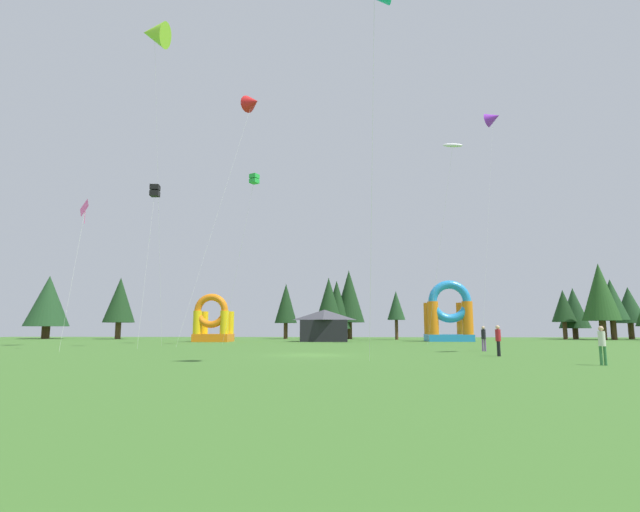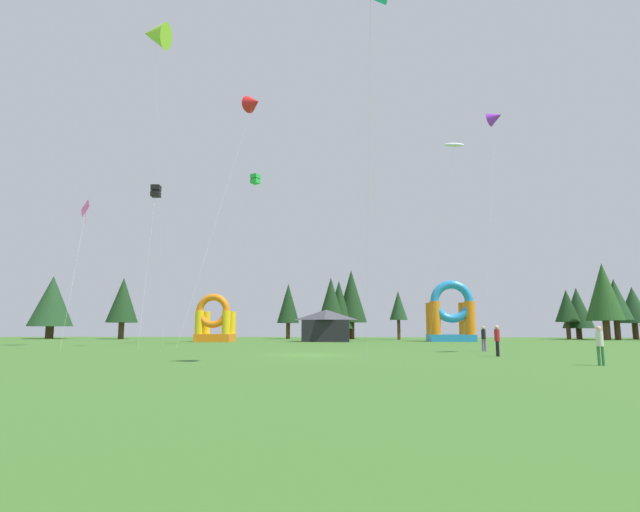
# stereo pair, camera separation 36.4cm
# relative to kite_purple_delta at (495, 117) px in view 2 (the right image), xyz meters

# --- Properties ---
(ground_plane) EXTENTS (120.00, 120.00, 0.00)m
(ground_plane) POSITION_rel_kite_purple_delta_xyz_m (-20.29, -30.53, -27.56)
(ground_plane) COLOR #3D6B28
(kite_purple_delta) EXTENTS (5.16, 6.35, 28.58)m
(kite_purple_delta) POSITION_rel_kite_purple_delta_xyz_m (0.00, 0.00, 0.00)
(kite_purple_delta) COLOR purple
(kite_purple_delta) RESTS_ON ground_plane
(kite_pink_diamond) EXTENTS (1.12, 3.08, 10.99)m
(kite_pink_diamond) POSITION_rel_kite_purple_delta_xyz_m (-37.84, -24.66, -17.17)
(kite_pink_diamond) COLOR #EA599E
(kite_pink_diamond) RESTS_ON ground_plane
(kite_lime_delta) EXTENTS (2.51, 5.73, 28.23)m
(kite_lime_delta) POSITION_rel_kite_purple_delta_xyz_m (-34.80, -21.11, -0.64)
(kite_lime_delta) COLOR #8CD826
(kite_lime_delta) RESTS_ON ground_plane
(kite_red_delta) EXTENTS (5.89, 7.30, 24.93)m
(kite_red_delta) POSITION_rel_kite_purple_delta_xyz_m (-27.64, -13.51, -3.58)
(kite_red_delta) COLOR red
(kite_red_delta) RESTS_ON ground_plane
(kite_white_parafoil) EXTENTS (4.18, 1.73, 20.96)m
(kite_white_parafoil) POSITION_rel_kite_purple_delta_xyz_m (-7.16, -9.65, -7.11)
(kite_white_parafoil) COLOR white
(kite_white_parafoil) RESTS_ON ground_plane
(kite_black_box) EXTENTS (0.82, 3.06, 13.83)m
(kite_black_box) POSITION_rel_kite_purple_delta_xyz_m (-34.75, -19.46, -14.26)
(kite_black_box) COLOR black
(kite_black_box) RESTS_ON ground_plane
(kite_green_box) EXTENTS (3.64, 2.04, 16.61)m
(kite_green_box) POSITION_rel_kite_purple_delta_xyz_m (-27.35, -13.24, -11.45)
(kite_green_box) COLOR green
(kite_green_box) RESTS_ON ground_plane
(person_far_side) EXTENTS (0.34, 0.34, 1.72)m
(person_far_side) POSITION_rel_kite_purple_delta_xyz_m (-9.67, -31.19, -26.54)
(person_far_side) COLOR black
(person_far_side) RESTS_ON ground_plane
(person_midfield) EXTENTS (0.35, 0.35, 1.65)m
(person_midfield) POSITION_rel_kite_purple_delta_xyz_m (-7.28, -37.96, -26.58)
(person_midfield) COLOR #33723F
(person_midfield) RESTS_ON ground_plane
(person_left_edge) EXTENTS (0.33, 0.33, 1.70)m
(person_left_edge) POSITION_rel_kite_purple_delta_xyz_m (-8.87, -25.00, -26.55)
(person_left_edge) COLOR #724C8C
(person_left_edge) RESTS_ON ground_plane
(inflatable_blue_arch) EXTENTS (5.27, 4.47, 7.21)m
(inflatable_blue_arch) POSITION_rel_kite_purple_delta_xyz_m (-6.22, 0.80, -24.75)
(inflatable_blue_arch) COLOR #268CD8
(inflatable_blue_arch) RESTS_ON ground_plane
(inflatable_orange_dome) EXTENTS (4.16, 3.55, 5.54)m
(inflatable_orange_dome) POSITION_rel_kite_purple_delta_xyz_m (-34.07, -2.48, -25.53)
(inflatable_orange_dome) COLOR orange
(inflatable_orange_dome) RESTS_ON ground_plane
(festival_tent) EXTENTS (5.46, 3.97, 3.75)m
(festival_tent) POSITION_rel_kite_purple_delta_xyz_m (-21.10, -0.70, -25.68)
(festival_tent) COLOR black
(festival_tent) RESTS_ON ground_plane
(tree_row_0) EXTENTS (6.38, 6.38, 9.49)m
(tree_row_0) POSITION_rel_kite_purple_delta_xyz_m (-63.74, 12.56, -21.93)
(tree_row_0) COLOR #4C331E
(tree_row_0) RESTS_ON ground_plane
(tree_row_1) EXTENTS (4.52, 4.52, 9.00)m
(tree_row_1) POSITION_rel_kite_purple_delta_xyz_m (-51.98, 11.27, -21.91)
(tree_row_1) COLOR #4C331E
(tree_row_1) RESTS_ON ground_plane
(tree_row_2) EXTENTS (3.32, 3.32, 8.20)m
(tree_row_2) POSITION_rel_kite_purple_delta_xyz_m (-27.65, 13.93, -22.35)
(tree_row_2) COLOR #4C331E
(tree_row_2) RESTS_ON ground_plane
(tree_row_3) EXTENTS (3.68, 3.68, 8.77)m
(tree_row_3) POSITION_rel_kite_purple_delta_xyz_m (-21.09, 10.77, -21.97)
(tree_row_3) COLOR #4C331E
(tree_row_3) RESTS_ON ground_plane
(tree_row_4) EXTENTS (4.13, 4.13, 8.46)m
(tree_row_4) POSITION_rel_kite_purple_delta_xyz_m (-20.00, 12.46, -22.60)
(tree_row_4) COLOR #4C331E
(tree_row_4) RESTS_ON ground_plane
(tree_row_5) EXTENTS (4.54, 4.54, 10.14)m
(tree_row_5) POSITION_rel_kite_purple_delta_xyz_m (-18.21, 13.75, -21.33)
(tree_row_5) COLOR #4C331E
(tree_row_5) RESTS_ON ground_plane
(tree_row_6) EXTENTS (2.47, 2.47, 6.72)m
(tree_row_6) POSITION_rel_kite_purple_delta_xyz_m (-11.67, 9.74, -22.92)
(tree_row_6) COLOR #4C331E
(tree_row_6) RESTS_ON ground_plane
(tree_row_7) EXTENTS (3.33, 3.33, 7.06)m
(tree_row_7) POSITION_rel_kite_purple_delta_xyz_m (12.62, 13.70, -22.86)
(tree_row_7) COLOR #4C331E
(tree_row_7) RESTS_ON ground_plane
(tree_row_8) EXTENTS (4.32, 4.32, 7.47)m
(tree_row_8) POSITION_rel_kite_purple_delta_xyz_m (14.81, 15.45, -23.08)
(tree_row_8) COLOR #4C331E
(tree_row_8) RESTS_ON ground_plane
(tree_row_9) EXTENTS (4.91, 4.91, 10.47)m
(tree_row_9) POSITION_rel_kite_purple_delta_xyz_m (16.23, 10.30, -21.09)
(tree_row_9) COLOR #4C331E
(tree_row_9) RESTS_ON ground_plane
(tree_row_10) EXTENTS (4.23, 4.23, 8.31)m
(tree_row_10) POSITION_rel_kite_purple_delta_xyz_m (17.88, 10.80, -22.14)
(tree_row_10) COLOR #4C331E
(tree_row_10) RESTS_ON ground_plane
(tree_row_11) EXTENTS (4.34, 4.34, 7.54)m
(tree_row_11) POSITION_rel_kite_purple_delta_xyz_m (22.63, 15.33, -22.69)
(tree_row_11) COLOR #4C331E
(tree_row_11) RESTS_ON ground_plane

